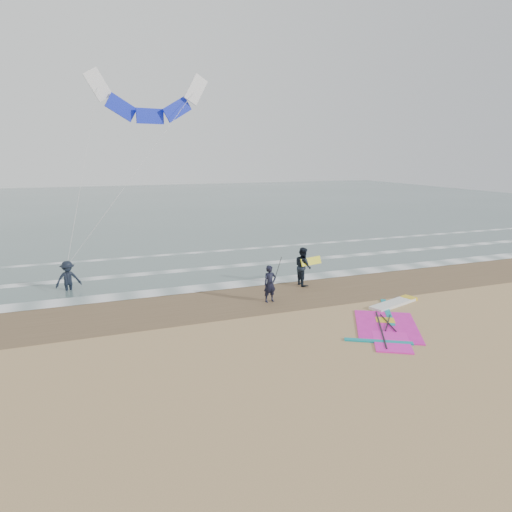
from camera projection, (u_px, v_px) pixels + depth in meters
name	position (u px, v px, depth m)	size (l,w,h in m)	color
ground	(356.00, 339.00, 16.57)	(120.00, 120.00, 0.00)	tan
sea_water	(155.00, 205.00, 60.35)	(120.00, 80.00, 0.02)	#47605E
wet_sand_band	(287.00, 293.00, 22.04)	(120.00, 5.00, 0.01)	brown
foam_waterline	(255.00, 271.00, 26.09)	(120.00, 9.15, 0.02)	white
windsurf_rig	(390.00, 320.00, 18.40)	(5.62, 5.33, 0.14)	white
person_standing	(270.00, 284.00, 20.55)	(0.62, 0.40, 1.69)	black
person_walking	(303.00, 266.00, 23.16)	(0.96, 0.75, 1.97)	black
person_wading	(68.00, 273.00, 22.16)	(1.20, 0.69, 1.86)	black
held_pole	(276.00, 275.00, 20.57)	(0.17, 0.86, 1.82)	black
carried_kiteboard	(311.00, 261.00, 23.15)	(1.30, 0.51, 0.39)	yellow
surf_kite	(149.00, 102.00, 25.88)	(8.45, 4.51, 9.92)	white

